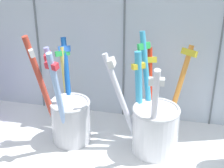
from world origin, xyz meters
TOP-DOWN VIEW (x-y plane):
  - counter_slab at (0.00, 0.00)cm, footprint 64.00×22.00cm
  - tile_wall_back at (-0.00, 12.00)cm, footprint 64.00×2.20cm
  - toothbrush_cup_left at (-7.30, 1.04)cm, footprint 9.01×12.04cm
  - toothbrush_cup_right at (6.67, 1.25)cm, footprint 13.87×11.81cm

SIDE VIEW (x-z plane):
  - counter_slab at x=0.00cm, z-range 0.00..2.00cm
  - toothbrush_cup_left at x=-7.30cm, z-range -2.61..16.37cm
  - toothbrush_cup_right at x=6.67cm, z-range -2.32..16.11cm
  - tile_wall_back at x=0.00cm, z-range 0.00..45.00cm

